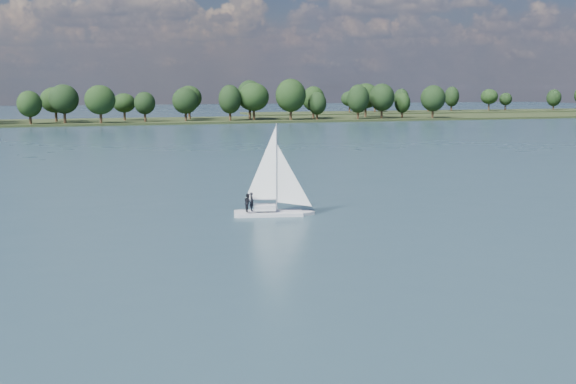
# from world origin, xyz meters

# --- Properties ---
(ground) EXTENTS (700.00, 700.00, 0.00)m
(ground) POSITION_xyz_m (0.00, 100.00, 0.00)
(ground) COLOR #233342
(ground) RESTS_ON ground
(far_shore) EXTENTS (660.00, 40.00, 1.50)m
(far_shore) POSITION_xyz_m (0.00, 212.00, 0.00)
(far_shore) COLOR black
(far_shore) RESTS_ON ground
(far_shore_back) EXTENTS (220.00, 30.00, 1.40)m
(far_shore_back) POSITION_xyz_m (160.00, 260.00, 0.00)
(far_shore_back) COLOR black
(far_shore_back) RESTS_ON ground
(sailboat) EXTENTS (7.56, 3.43, 9.61)m
(sailboat) POSITION_xyz_m (-0.67, 32.38, 2.68)
(sailboat) COLOR silver
(sailboat) RESTS_ON ground
(treeline) EXTENTS (562.55, 73.64, 17.87)m
(treeline) POSITION_xyz_m (0.32, 207.80, 8.01)
(treeline) COLOR black
(treeline) RESTS_ON ground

